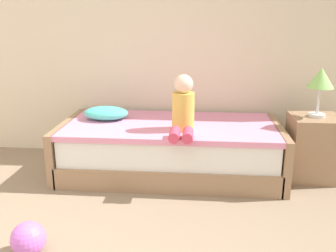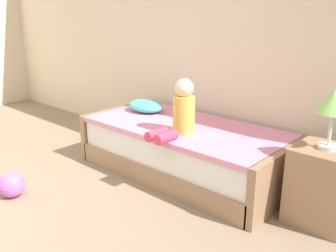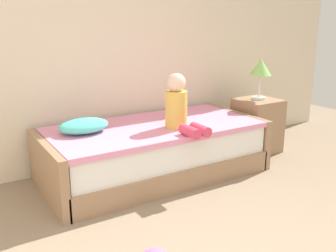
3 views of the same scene
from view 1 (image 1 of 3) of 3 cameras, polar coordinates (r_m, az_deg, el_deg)
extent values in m
cube|color=beige|center=(4.12, -8.00, 15.73)|extent=(7.20, 0.10, 2.90)
cube|color=#997556|center=(3.70, 0.35, -5.60)|extent=(2.00, 1.00, 0.20)
cube|color=white|center=(3.63, 0.35, -2.30)|extent=(1.94, 0.94, 0.25)
cube|color=pink|center=(3.58, 0.36, -0.03)|extent=(1.98, 0.98, 0.05)
cube|color=#997556|center=(3.87, -14.92, -2.84)|extent=(0.07, 1.00, 0.50)
cube|color=#997556|center=(3.71, 16.28, -3.76)|extent=(0.07, 1.00, 0.50)
cube|color=#997556|center=(3.78, 21.23, -3.06)|extent=(0.44, 0.44, 0.60)
cylinder|color=silver|center=(3.69, 21.73, 1.56)|extent=(0.15, 0.15, 0.03)
cylinder|color=silver|center=(3.66, 21.95, 3.60)|extent=(0.02, 0.02, 0.24)
cone|color=#8CCC66|center=(3.63, 22.31, 6.83)|extent=(0.24, 0.24, 0.18)
cylinder|color=gold|center=(3.35, 2.33, 2.25)|extent=(0.20, 0.20, 0.34)
sphere|color=beige|center=(3.30, 2.38, 6.41)|extent=(0.17, 0.17, 0.17)
cylinder|color=#D83F60|center=(3.10, 1.01, -1.32)|extent=(0.09, 0.22, 0.09)
cylinder|color=#D83F60|center=(3.09, 3.04, -1.37)|extent=(0.09, 0.22, 0.09)
ellipsoid|color=#4CCCBC|center=(3.76, -9.44, 1.97)|extent=(0.44, 0.30, 0.13)
sphere|color=#CC66D8|center=(2.67, -20.54, -15.81)|extent=(0.22, 0.22, 0.22)
camera|label=2|loc=(2.02, 73.43, 6.89)|focal=38.84mm
camera|label=3|loc=(2.04, -73.91, 3.88)|focal=40.82mm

